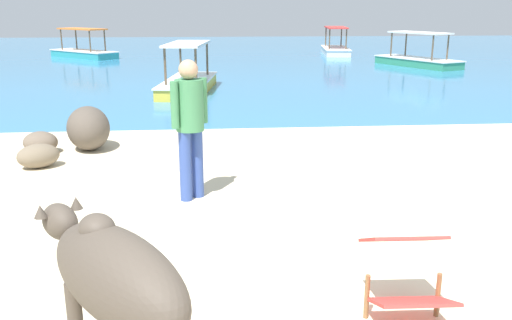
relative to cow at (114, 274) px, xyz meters
name	(u,v)px	position (x,y,z in m)	size (l,w,h in m)	color
water_surface	(230,58)	(1.56, 21.90, -0.68)	(60.00, 36.00, 0.03)	teal
cow	(114,274)	(0.00, 0.00, 0.00)	(1.29, 1.58, 0.96)	#4C4238
deck_chair_far	(407,272)	(1.95, 0.35, -0.25)	(0.57, 0.79, 0.68)	brown
person_standing	(190,119)	(0.37, 3.12, 0.31)	(0.40, 0.37, 1.62)	#334C99
shore_rock_large	(38,156)	(-1.81, 4.59, -0.47)	(0.58, 0.40, 0.34)	#756651
shore_rock_medium	(40,142)	(-2.02, 5.42, -0.47)	(0.54, 0.47, 0.33)	#6B5B4C
shore_rock_small	(88,128)	(-1.31, 5.57, -0.29)	(0.90, 0.66, 0.69)	brown
boat_teal	(84,51)	(-4.99, 22.53, -0.39)	(3.46, 3.36, 1.29)	teal
boat_yellow	(188,81)	(0.04, 11.85, -0.39)	(1.62, 3.79, 1.29)	gold
boat_white	(335,48)	(6.72, 23.38, -0.39)	(1.62, 3.79, 1.29)	white
boat_green	(418,59)	(8.61, 17.61, -0.39)	(2.55, 3.82, 1.29)	#338E66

